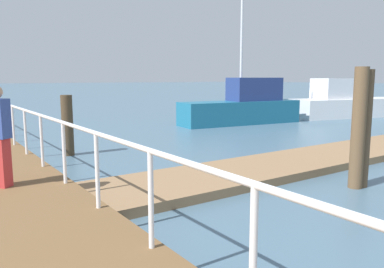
# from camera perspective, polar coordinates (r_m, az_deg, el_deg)

# --- Properties ---
(ground_plane) EXTENTS (300.00, 300.00, 0.00)m
(ground_plane) POSITION_cam_1_polar(r_m,az_deg,el_deg) (17.65, -17.91, 0.81)
(ground_plane) COLOR slate
(floating_dock) EXTENTS (13.44, 2.00, 0.18)m
(floating_dock) POSITION_cam_1_polar(r_m,az_deg,el_deg) (10.53, 17.76, -3.56)
(floating_dock) COLOR #93704C
(floating_dock) RESTS_ON ground_plane
(boardwalk_railing) EXTENTS (0.06, 27.66, 1.08)m
(boardwalk_railing) POSITION_cam_1_polar(r_m,az_deg,el_deg) (6.82, -18.58, -0.20)
(boardwalk_railing) COLOR white
(boardwalk_railing) RESTS_ON boardwalk
(dock_piling_1) EXTENTS (0.27, 0.27, 2.41)m
(dock_piling_1) POSITION_cam_1_polar(r_m,az_deg,el_deg) (8.23, 23.50, 0.76)
(dock_piling_1) COLOR brown
(dock_piling_1) RESTS_ON ground_plane
(dock_piling_2) EXTENTS (0.30, 0.30, 2.36)m
(dock_piling_2) POSITION_cam_1_polar(r_m,az_deg,el_deg) (8.39, 24.06, 0.69)
(dock_piling_2) COLOR brown
(dock_piling_2) RESTS_ON ground_plane
(dock_piling_3) EXTENTS (0.32, 0.32, 1.72)m
(dock_piling_3) POSITION_cam_1_polar(r_m,az_deg,el_deg) (11.40, -18.02, 1.22)
(dock_piling_3) COLOR #473826
(dock_piling_3) RESTS_ON ground_plane
(moored_boat_1) EXTENTS (7.07, 3.47, 2.16)m
(moored_boat_1) POSITION_cam_1_polar(r_m,az_deg,el_deg) (23.22, 21.90, 4.24)
(moored_boat_1) COLOR white
(moored_boat_1) RESTS_ON ground_plane
(moored_boat_2) EXTENTS (6.22, 2.25, 6.82)m
(moored_boat_2) POSITION_cam_1_polar(r_m,az_deg,el_deg) (18.62, 7.71, 4.13)
(moored_boat_2) COLOR #1E6B8C
(moored_boat_2) RESTS_ON ground_plane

